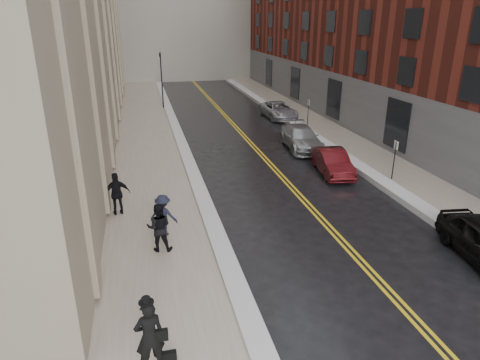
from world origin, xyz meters
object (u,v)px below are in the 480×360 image
car_maroon (332,162)px  car_silver_far (278,110)px  pedestrian_b (163,215)px  pedestrian_c (117,194)px  car_silver_near (301,138)px  pedestrian_a (159,227)px  pedestrian_main (149,336)px

car_maroon → car_silver_far: bearing=91.7°
pedestrian_b → pedestrian_c: (-1.80, 2.38, 0.10)m
car_maroon → pedestrian_c: pedestrian_c is taller
car_maroon → pedestrian_b: 10.94m
car_silver_near → car_silver_far: car_silver_near is taller
pedestrian_a → pedestrian_b: 1.17m
car_maroon → pedestrian_b: size_ratio=2.45×
pedestrian_c → pedestrian_a: bearing=103.9°
pedestrian_main → pedestrian_b: pedestrian_main is taller
pedestrian_c → car_silver_near: bearing=-155.2°
car_silver_far → car_silver_near: bearing=-101.0°
car_maroon → pedestrian_b: pedestrian_b is taller
pedestrian_a → pedestrian_b: (0.23, 1.15, -0.08)m
car_silver_far → pedestrian_main: (-11.74, -26.29, 0.45)m
pedestrian_main → pedestrian_a: 5.73m
car_silver_far → pedestrian_b: size_ratio=2.88×
pedestrian_main → pedestrian_a: pedestrian_main is taller
car_silver_near → pedestrian_b: pedestrian_b is taller
pedestrian_main → pedestrian_b: 6.89m
car_silver_far → pedestrian_c: 21.32m
car_maroon → pedestrian_a: pedestrian_a is taller
car_silver_near → pedestrian_main: 20.06m
car_silver_near → car_silver_far: bearing=85.8°
pedestrian_c → car_silver_far: bearing=-137.0°
pedestrian_b → pedestrian_a: bearing=102.2°
car_silver_near → pedestrian_c: 13.89m
pedestrian_main → pedestrian_a: bearing=-106.4°
car_silver_far → pedestrian_main: bearing=-116.3°
car_silver_near → car_silver_far: (1.40, 9.10, -0.05)m
pedestrian_main → pedestrian_b: (0.75, 6.85, -0.13)m
pedestrian_main → pedestrian_c: (-1.04, 9.23, -0.02)m
pedestrian_a → car_silver_far: bearing=-108.7°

